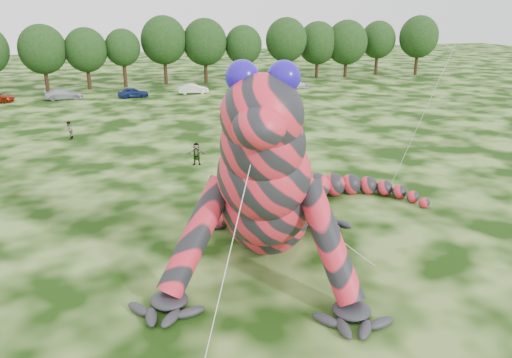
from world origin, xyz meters
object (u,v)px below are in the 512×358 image
object	(u,v)px
tree_7	(44,58)
tree_10	(164,50)
car_3	(63,94)
car_7	(294,84)
tree_9	(124,58)
tree_12	(244,54)
car_4	(133,93)
car_6	(254,85)
tree_11	(205,51)
tree_17	(418,45)
tree_15	(346,49)
tree_14	(317,50)
spectator_5	(197,154)
inflatable_gecko	(271,151)
spectator_1	(69,130)
spectator_2	(249,112)
car_5	(193,89)
spectator_3	(286,107)
tree_8	(87,59)
tree_16	(378,48)

from	to	relation	value
tree_7	tree_10	xyz separation A→B (m)	(17.48, 1.77, 0.51)
car_3	car_7	distance (m)	32.72
tree_9	tree_12	distance (m)	18.95
car_4	car_6	world-z (taller)	car_4
tree_12	car_4	bearing A→B (deg)	-151.17
tree_11	car_6	world-z (taller)	tree_11
tree_10	tree_17	size ratio (longest dim) A/B	1.02
tree_15	tree_17	xyz separation A→B (m)	(13.47, -1.11, 0.33)
tree_17	car_4	size ratio (longest dim) A/B	2.52
tree_15	car_4	world-z (taller)	tree_15
tree_12	car_6	xyz separation A→B (m)	(-0.69, -7.93, -3.86)
tree_14	spectator_5	world-z (taller)	tree_14
tree_9	inflatable_gecko	bearing A→B (deg)	-85.83
tree_14	car_3	bearing A→B (deg)	-166.57
car_7	spectator_1	distance (m)	37.85
tree_12	car_6	size ratio (longest dim) A/B	1.98
tree_9	car_3	size ratio (longest dim) A/B	1.78
inflatable_gecko	tree_9	xyz separation A→B (m)	(-4.14, 56.78, -0.68)
car_3	car_4	xyz separation A→B (m)	(8.96, -1.41, -0.01)
tree_7	car_7	size ratio (longest dim) A/B	2.02
spectator_2	car_5	bearing A→B (deg)	-114.40
spectator_5	tree_7	bearing A→B (deg)	126.03
car_4	spectator_2	size ratio (longest dim) A/B	2.34
car_3	spectator_5	world-z (taller)	spectator_5
spectator_3	tree_9	bearing A→B (deg)	-17.21
tree_8	tree_12	world-z (taller)	tree_12
car_3	car_6	xyz separation A→B (m)	(26.81, 0.86, -0.08)
tree_15	car_3	world-z (taller)	tree_15
tree_15	car_6	xyz separation A→B (m)	(-19.15, -7.96, -4.19)
tree_7	spectator_1	size ratio (longest dim) A/B	5.54
tree_8	tree_14	xyz separation A→B (m)	(37.68, 1.74, 0.23)
car_6	spectator_3	size ratio (longest dim) A/B	2.70
tree_10	spectator_2	distance (m)	29.61
spectator_5	spectator_2	world-z (taller)	spectator_5
tree_8	spectator_1	world-z (taller)	tree_8
tree_14	spectator_1	size ratio (longest dim) A/B	5.50
car_3	spectator_5	distance (m)	35.71
inflatable_gecko	tree_9	bearing A→B (deg)	116.92
tree_11	tree_10	bearing A→B (deg)	176.56
tree_16	car_6	distance (m)	28.12
tree_16	car_5	distance (m)	37.42
tree_16	spectator_1	size ratio (longest dim) A/B	5.48
tree_17	car_7	xyz separation A→B (m)	(-26.73, -8.49, -4.47)
inflatable_gecko	tree_10	xyz separation A→B (m)	(2.19, 58.01, 0.23)
tree_9	tree_11	world-z (taller)	tree_11
car_7	spectator_5	xyz separation A→B (m)	(-21.16, -33.01, 0.21)
tree_7	spectator_5	size ratio (longest dim) A/B	5.34
tree_7	spectator_2	xyz separation A→B (m)	(22.70, -27.05, -3.86)
spectator_5	spectator_1	world-z (taller)	spectator_5
spectator_3	spectator_1	bearing A→B (deg)	51.84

